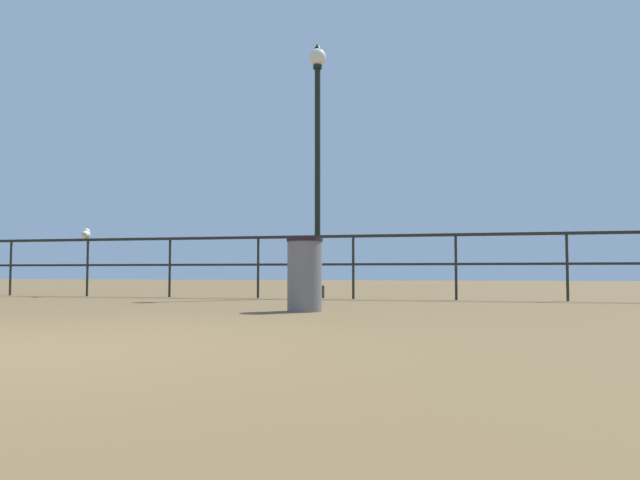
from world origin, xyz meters
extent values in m
cube|color=black|center=(0.00, 7.14, 1.08)|extent=(22.38, 0.05, 0.05)
cube|color=black|center=(0.00, 7.14, 0.59)|extent=(22.38, 0.04, 0.04)
cylinder|color=black|center=(-6.03, 7.14, 0.54)|extent=(0.04, 0.04, 1.08)
cylinder|color=black|center=(-4.30, 7.14, 0.54)|extent=(0.04, 0.04, 1.08)
cylinder|color=black|center=(-2.58, 7.14, 0.54)|extent=(0.04, 0.04, 1.08)
cylinder|color=black|center=(-0.86, 7.14, 0.54)|extent=(0.04, 0.04, 1.08)
cylinder|color=black|center=(0.86, 7.14, 0.54)|extent=(0.04, 0.04, 1.08)
cylinder|color=black|center=(2.58, 7.14, 0.54)|extent=(0.04, 0.04, 1.08)
cylinder|color=black|center=(4.30, 7.14, 0.54)|extent=(0.04, 0.04, 1.08)
cylinder|color=black|center=(0.17, 7.38, 0.11)|extent=(0.25, 0.25, 0.22)
cylinder|color=black|center=(0.17, 7.38, 2.18)|extent=(0.10, 0.10, 3.93)
cylinder|color=black|center=(0.17, 7.38, 4.18)|extent=(0.16, 0.16, 0.06)
sphere|color=silver|center=(0.17, 7.38, 4.36)|extent=(0.31, 0.31, 0.31)
cone|color=black|center=(0.17, 7.38, 4.57)|extent=(0.12, 0.12, 0.10)
ellipsoid|color=silver|center=(-4.36, 7.14, 1.18)|extent=(0.27, 0.32, 0.15)
ellipsoid|color=gray|center=(-4.36, 7.14, 1.20)|extent=(0.22, 0.28, 0.05)
sphere|color=silver|center=(-4.41, 7.25, 1.25)|extent=(0.12, 0.12, 0.12)
cone|color=gold|center=(-4.45, 7.32, 1.25)|extent=(0.07, 0.07, 0.05)
cube|color=gray|center=(-4.29, 7.01, 1.19)|extent=(0.11, 0.12, 0.02)
cylinder|color=slate|center=(0.86, 3.84, 0.41)|extent=(0.41, 0.41, 0.82)
cylinder|color=black|center=(0.86, 3.84, 0.84)|extent=(0.43, 0.43, 0.04)
camera|label=1|loc=(2.63, -2.95, 0.46)|focal=33.42mm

